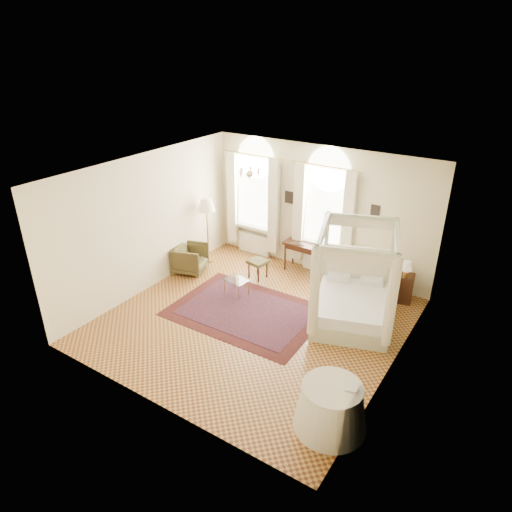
{
  "coord_description": "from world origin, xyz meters",
  "views": [
    {
      "loc": [
        4.62,
        -7.0,
        5.63
      ],
      "look_at": [
        -0.21,
        0.4,
        1.36
      ],
      "focal_mm": 32.0,
      "sensor_mm": 36.0,
      "label": 1
    }
  ],
  "objects": [
    {
      "name": "writing_desk",
      "position": [
        -0.18,
        2.7,
        0.69
      ],
      "size": [
        1.09,
        0.57,
        0.81
      ],
      "color": "#36190E",
      "rests_on": "ground"
    },
    {
      "name": "ground",
      "position": [
        0.0,
        0.0,
        0.0
      ],
      "size": [
        6.0,
        6.0,
        0.0
      ],
      "primitive_type": "plane",
      "color": "#AF7832",
      "rests_on": "ground"
    },
    {
      "name": "book",
      "position": [
        2.81,
        -1.71,
        0.81
      ],
      "size": [
        0.25,
        0.3,
        0.02
      ],
      "primitive_type": "imported",
      "rotation": [
        0.0,
        0.0,
        0.29
      ],
      "color": "black",
      "rests_on": "side_table"
    },
    {
      "name": "floor_lamp",
      "position": [
        -2.7,
        1.81,
        1.54
      ],
      "size": [
        0.46,
        0.46,
        1.81
      ],
      "color": "#BA8E3E",
      "rests_on": "ground"
    },
    {
      "name": "room_walls",
      "position": [
        0.0,
        0.0,
        1.98
      ],
      "size": [
        6.0,
        6.0,
        6.0
      ],
      "color": "beige",
      "rests_on": "ground"
    },
    {
      "name": "coffee_table",
      "position": [
        -1.0,
        0.74,
        0.35
      ],
      "size": [
        0.63,
        0.5,
        0.39
      ],
      "color": "silver",
      "rests_on": "ground"
    },
    {
      "name": "chandelier",
      "position": [
        -0.9,
        1.2,
        2.91
      ],
      "size": [
        0.51,
        0.45,
        0.5
      ],
      "color": "#BA8E3E",
      "rests_on": "room_walls"
    },
    {
      "name": "window_left",
      "position": [
        -1.9,
        2.87,
        1.49
      ],
      "size": [
        1.62,
        0.27,
        3.29
      ],
      "color": "white",
      "rests_on": "room_walls"
    },
    {
      "name": "nightstand",
      "position": [
        2.42,
        2.63,
        0.34
      ],
      "size": [
        0.54,
        0.51,
        0.67
      ],
      "primitive_type": "cube",
      "rotation": [
        0.0,
        0.0,
        0.19
      ],
      "color": "#36190E",
      "rests_on": "ground"
    },
    {
      "name": "oriental_rug",
      "position": [
        -0.35,
        0.2,
        0.01
      ],
      "size": [
        3.34,
        2.43,
        0.01
      ],
      "color": "#471611",
      "rests_on": "ground"
    },
    {
      "name": "stool",
      "position": [
        -1.01,
        1.72,
        0.41
      ],
      "size": [
        0.5,
        0.5,
        0.5
      ],
      "color": "#463D1E",
      "rests_on": "ground"
    },
    {
      "name": "laptop",
      "position": [
        -0.33,
        2.56,
        0.82
      ],
      "size": [
        0.38,
        0.32,
        0.03
      ],
      "primitive_type": "imported",
      "rotation": [
        0.0,
        0.0,
        3.55
      ],
      "color": "black",
      "rests_on": "writing_desk"
    },
    {
      "name": "wall_pictures",
      "position": [
        0.09,
        2.97,
        1.89
      ],
      "size": [
        2.54,
        0.03,
        0.39
      ],
      "color": "black",
      "rests_on": "room_walls"
    },
    {
      "name": "armchair",
      "position": [
        -2.7,
        1.04,
        0.37
      ],
      "size": [
        1.03,
        1.01,
        0.74
      ],
      "primitive_type": "imported",
      "rotation": [
        0.0,
        0.0,
        1.9
      ],
      "color": "#443B1D",
      "rests_on": "ground"
    },
    {
      "name": "nightstand_lamp",
      "position": [
        2.46,
        2.55,
        0.93
      ],
      "size": [
        0.27,
        0.27,
        0.39
      ],
      "color": "#BA8E3E",
      "rests_on": "nightstand"
    },
    {
      "name": "window_right",
      "position": [
        0.2,
        2.87,
        1.49
      ],
      "size": [
        1.62,
        0.27,
        3.29
      ],
      "color": "white",
      "rests_on": "room_walls"
    },
    {
      "name": "canopy_bed",
      "position": [
        1.78,
        1.13,
        0.49
      ],
      "size": [
        2.14,
        2.37,
        2.15
      ],
      "color": "#B4B996",
      "rests_on": "ground"
    },
    {
      "name": "side_table",
      "position": [
        2.65,
        -1.84,
        0.39
      ],
      "size": [
        1.18,
        1.18,
        0.8
      ],
      "color": "white",
      "rests_on": "ground"
    }
  ]
}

